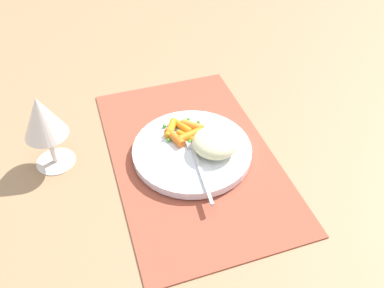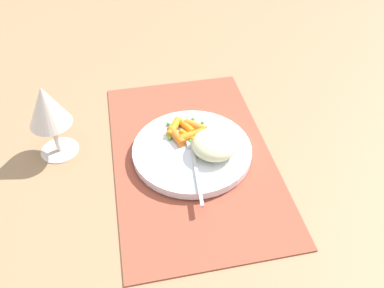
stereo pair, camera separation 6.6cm
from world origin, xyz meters
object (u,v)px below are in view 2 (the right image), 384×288
at_px(carrot_portion, 185,131).
at_px(wine_glass, 47,108).
at_px(rice_mound, 215,144).
at_px(plate, 192,151).
at_px(fork, 194,158).

relative_size(carrot_portion, wine_glass, 0.55).
xyz_separation_m(rice_mound, wine_glass, (0.09, 0.29, 0.06)).
relative_size(plate, fork, 1.23).
relative_size(plate, wine_glass, 1.51).
distance_m(carrot_portion, wine_glass, 0.26).
bearing_deg(carrot_portion, plate, -172.54).
height_order(plate, fork, fork).
distance_m(rice_mound, fork, 0.05).
height_order(carrot_portion, fork, carrot_portion).
bearing_deg(rice_mound, fork, 105.41).
distance_m(rice_mound, carrot_portion, 0.08).
height_order(fork, wine_glass, wine_glass).
relative_size(rice_mound, fork, 0.46).
xyz_separation_m(carrot_portion, wine_glass, (0.03, 0.25, 0.08)).
height_order(rice_mound, fork, rice_mound).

